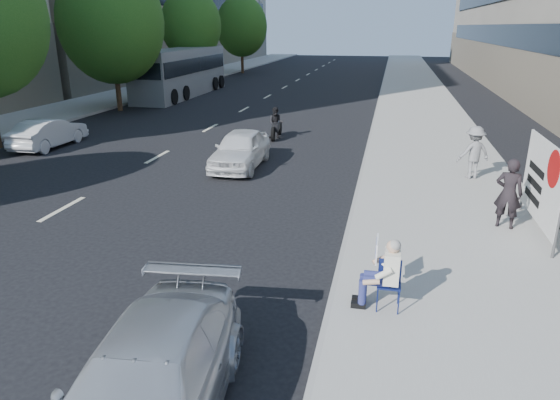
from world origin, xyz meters
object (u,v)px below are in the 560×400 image
(seated_protester, at_px, (383,269))
(white_sedan_mid, at_px, (49,133))
(motorcycle, at_px, (276,124))
(jogger, at_px, (474,153))
(parked_sedan, at_px, (146,390))
(protest_banner, at_px, (542,182))
(white_sedan_near, at_px, (240,149))
(bus, at_px, (182,72))
(pedestrian_woman, at_px, (509,193))

(seated_protester, height_order, white_sedan_mid, seated_protester)
(seated_protester, relative_size, motorcycle, 0.64)
(jogger, xyz_separation_m, white_sedan_mid, (-16.63, 1.46, -0.39))
(parked_sedan, height_order, motorcycle, motorcycle)
(protest_banner, xyz_separation_m, white_sedan_near, (-8.75, 4.60, -0.74))
(protest_banner, bearing_deg, parked_sedan, -129.14)
(seated_protester, relative_size, white_sedan_near, 0.34)
(parked_sedan, bearing_deg, protest_banner, 45.05)
(seated_protester, xyz_separation_m, motorcycle, (-5.07, 13.88, -0.24))
(parked_sedan, distance_m, motorcycle, 17.45)
(white_sedan_near, bearing_deg, white_sedan_mid, 170.77)
(seated_protester, height_order, bus, bus)
(jogger, bearing_deg, parked_sedan, 43.33)
(seated_protester, bearing_deg, protest_banner, 50.56)
(seated_protester, distance_m, white_sedan_near, 10.30)
(seated_protester, distance_m, bus, 30.92)
(protest_banner, height_order, parked_sedan, protest_banner)
(pedestrian_woman, height_order, protest_banner, protest_banner)
(jogger, bearing_deg, protest_banner, 78.46)
(jogger, height_order, white_sedan_near, jogger)
(parked_sedan, xyz_separation_m, bus, (-12.36, 30.39, 0.98))
(pedestrian_woman, xyz_separation_m, bus, (-17.95, 22.56, 0.62))
(motorcycle, bearing_deg, seated_protester, -75.58)
(pedestrian_woman, relative_size, parked_sedan, 0.39)
(pedestrian_woman, xyz_separation_m, motorcycle, (-7.92, 9.47, -0.38))
(white_sedan_near, bearing_deg, jogger, -2.32)
(protest_banner, height_order, white_sedan_mid, protest_banner)
(seated_protester, distance_m, jogger, 9.06)
(white_sedan_mid, relative_size, motorcycle, 1.80)
(white_sedan_mid, relative_size, bus, 0.31)
(motorcycle, bearing_deg, parked_sedan, -87.98)
(white_sedan_near, relative_size, motorcycle, 1.90)
(jogger, height_order, white_sedan_mid, jogger)
(protest_banner, xyz_separation_m, parked_sedan, (-6.25, -7.68, -0.75))
(protest_banner, relative_size, white_sedan_near, 0.79)
(pedestrian_woman, distance_m, bus, 28.84)
(white_sedan_mid, height_order, bus, bus)
(jogger, xyz_separation_m, white_sedan_near, (-7.88, 0.19, -0.33))
(protest_banner, bearing_deg, jogger, 101.14)
(parked_sedan, bearing_deg, motorcycle, 91.85)
(parked_sedan, bearing_deg, jogger, 60.20)
(parked_sedan, bearing_deg, white_sedan_mid, 123.90)
(parked_sedan, distance_m, white_sedan_near, 12.52)
(jogger, height_order, pedestrian_woman, pedestrian_woman)
(white_sedan_near, bearing_deg, bus, 117.59)
(pedestrian_woman, xyz_separation_m, white_sedan_mid, (-16.84, 5.72, -0.41))
(protest_banner, bearing_deg, motorcycle, 131.71)
(bus, bearing_deg, white_sedan_near, -62.00)
(protest_banner, distance_m, bus, 29.36)
(parked_sedan, relative_size, white_sedan_mid, 1.22)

